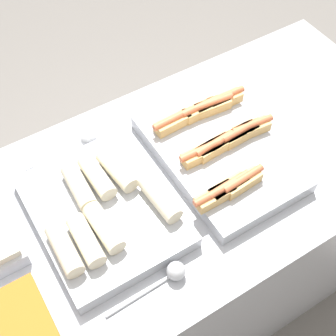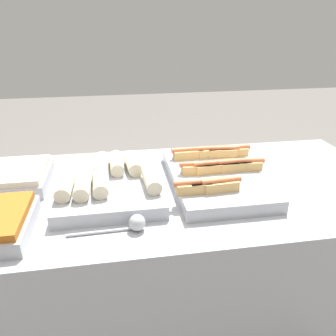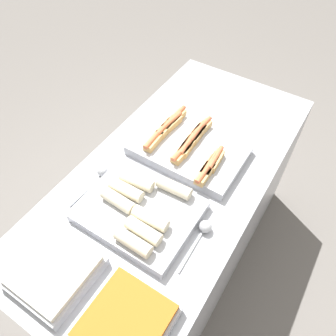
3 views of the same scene
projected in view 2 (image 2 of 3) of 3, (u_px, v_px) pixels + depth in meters
The scene contains 6 objects.
counter at pixel (180, 274), 1.48m from camera, with size 1.71×0.81×0.91m.
tray_hotdogs at pixel (215, 174), 1.30m from camera, with size 0.39×0.53×0.10m.
tray_wraps at pixel (110, 182), 1.23m from camera, with size 0.38×0.47×0.10m.
tray_side_back at pixel (11, 178), 1.27m from camera, with size 0.29×0.27×0.07m.
serving_spoon_near at pixel (133, 224), 1.01m from camera, with size 0.24×0.05×0.05m.
serving_spoon_far at pixel (125, 157), 1.49m from camera, with size 0.25×0.05×0.05m.
Camera 2 is at (-0.24, -1.12, 1.51)m, focal length 35.00 mm.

